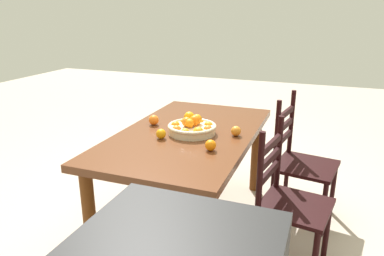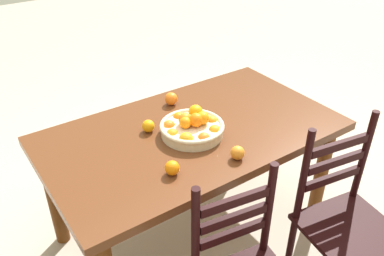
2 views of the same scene
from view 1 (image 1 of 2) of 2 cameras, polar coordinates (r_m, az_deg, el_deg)
name	(u,v)px [view 1 (image 1 of 2)]	position (r m, az deg, el deg)	size (l,w,h in m)	color
ground_plane	(188,221)	(2.91, -0.56, -14.45)	(12.00, 12.00, 0.00)	#B5A593
dining_table	(188,144)	(2.62, -0.61, -2.59)	(1.60, 0.91, 0.74)	#582E18
chair_near_window	(300,162)	(2.90, 16.59, -5.20)	(0.50, 0.50, 0.97)	black
chair_by_cabinet	(288,202)	(2.34, 14.82, -11.24)	(0.47, 0.47, 0.93)	black
fruit_bowl	(192,127)	(2.54, 0.00, 0.16)	(0.34, 0.34, 0.14)	beige
orange_loose_0	(154,120)	(2.74, -6.03, 1.26)	(0.08, 0.08, 0.08)	orange
orange_loose_1	(161,134)	(2.45, -4.89, -0.93)	(0.07, 0.07, 0.07)	orange
orange_loose_2	(236,131)	(2.51, 6.93, -0.49)	(0.07, 0.07, 0.07)	orange
orange_loose_3	(211,145)	(2.24, 2.94, -2.73)	(0.07, 0.07, 0.07)	orange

